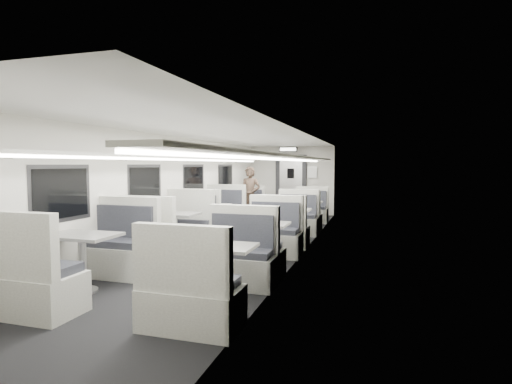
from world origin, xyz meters
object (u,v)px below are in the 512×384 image
Objects in this scene: booth_left_b at (209,220)px; exit_sign at (288,149)px; booth_left_a at (239,212)px; booth_right_a at (307,213)px; booth_left_d at (83,262)px; booth_right_d at (219,274)px; vestibule_door at (291,185)px; booth_right_b at (291,224)px; passenger at (250,196)px; booth_right_c at (262,244)px; booth_left_c at (175,232)px.

exit_sign is at bearing 77.29° from booth_left_b.
booth_left_a reaches higher than booth_right_a.
exit_sign reaches higher than booth_left_d.
booth_right_d is 1.04× the size of vestibule_door.
booth_right_b is (2.00, 4.56, -0.04)m from booth_left_d.
booth_left_a is 0.67m from passenger.
booth_left_a is 1.20× the size of passenger.
booth_left_d is (0.00, -6.64, 0.05)m from booth_left_a.
passenger reaches higher than booth_right_d.
booth_left_d is 1.10× the size of booth_right_b.
booth_left_a is at bearing 90.00° from booth_left_d.
booth_right_d is (0.00, -6.71, 0.03)m from booth_right_a.
booth_right_b is (2.00, 0.16, -0.03)m from booth_left_b.
booth_right_b is 1.01× the size of vestibule_door.
booth_right_a is at bearing 4.62° from booth_left_a.
booth_right_c is at bearing -66.23° from booth_left_a.
booth_left_c is 2.66m from booth_left_d.
booth_left_c is 1.33× the size of passenger.
booth_right_b is (2.00, -2.08, 0.01)m from booth_left_a.
booth_left_d is 1.07× the size of booth_right_c.
booth_right_d is 1.27× the size of passenger.
booth_right_a is 2.80m from vestibule_door.
booth_left_b is 4.40m from booth_left_d.
passenger is at bearing -103.88° from exit_sign.
booth_left_b is at bearing -96.54° from passenger.
booth_right_b is 0.97× the size of booth_right_c.
booth_right_a is 4.70m from booth_right_c.
booth_right_c is at bearing -82.12° from vestibule_door.
booth_left_c is at bearing 164.44° from booth_right_c.
booth_right_b is at bearing 66.33° from booth_left_d.
passenger is at bearing -166.51° from booth_right_a.
booth_left_a is 0.98× the size of vestibule_door.
booth_right_b is at bearing -44.53° from passenger.
booth_right_c is (0.00, -2.46, 0.01)m from booth_right_b.
vestibule_door is (-1.00, 9.23, 0.65)m from booth_right_d.
booth_right_c is at bearing -64.95° from passenger.
exit_sign is (1.00, 4.43, 1.87)m from booth_left_b.
booth_right_d is at bearing -83.82° from vestibule_door.
exit_sign reaches higher than booth_left_a.
vestibule_door is (1.00, 6.67, 0.63)m from booth_left_c.
exit_sign is (0.60, 2.42, 1.42)m from passenger.
booth_right_a is at bearing 90.00° from booth_right_c.
booth_left_a is at bearing 133.91° from booth_right_b.
booth_left_b is 1.06× the size of booth_right_d.
booth_left_b is at bearing 90.00° from booth_left_c.
exit_sign is (-1.00, 6.74, 1.89)m from booth_right_c.
booth_right_c reaches higher than booth_right_b.
passenger reaches higher than booth_left_d.
booth_left_a is 2.24m from booth_left_b.
booth_right_c is (2.00, -2.30, -0.02)m from booth_left_b.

